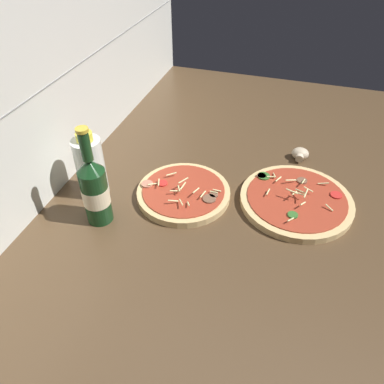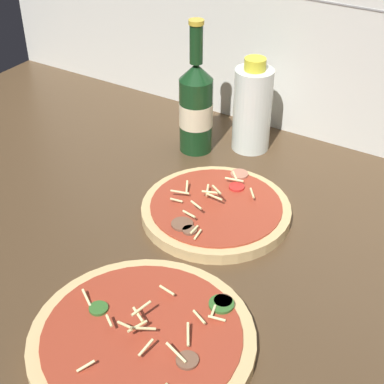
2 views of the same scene
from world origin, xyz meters
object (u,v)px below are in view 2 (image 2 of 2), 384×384
(pizza_near, at_px, (143,339))
(pizza_far, at_px, (216,210))
(oil_bottle, at_px, (252,108))
(beer_bottle, at_px, (196,106))

(pizza_near, bearing_deg, pizza_far, 101.38)
(pizza_far, bearing_deg, pizza_near, -78.62)
(pizza_near, height_order, pizza_far, pizza_far)
(pizza_near, height_order, oil_bottle, oil_bottle)
(beer_bottle, bearing_deg, pizza_near, -66.34)
(pizza_far, distance_m, beer_bottle, 0.24)
(pizza_near, bearing_deg, oil_bottle, 102.25)
(pizza_near, bearing_deg, beer_bottle, 113.66)
(pizza_far, bearing_deg, beer_bottle, 129.99)
(pizza_far, relative_size, oil_bottle, 1.34)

